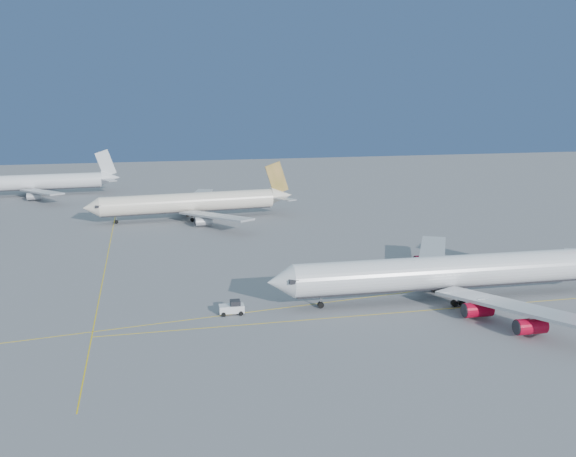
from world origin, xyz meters
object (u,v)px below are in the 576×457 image
object	(u,v)px
airliner_etihad	(193,202)
pushback_tug	(232,308)
airliner_virgin	(451,272)
airliner_third	(35,182)

from	to	relation	value
airliner_etihad	pushback_tug	world-z (taller)	airliner_etihad
airliner_etihad	pushback_tug	xyz separation A→B (m)	(-0.12, -88.90, -4.03)
airliner_virgin	airliner_etihad	distance (m)	99.00
airliner_virgin	airliner_etihad	bearing A→B (deg)	115.97
airliner_virgin	airliner_third	distance (m)	176.75
airliner_virgin	pushback_tug	world-z (taller)	airliner_virgin
airliner_third	pushback_tug	size ratio (longest dim) A/B	13.99
airliner_etihad	airliner_third	world-z (taller)	airliner_etihad
airliner_etihad	pushback_tug	size ratio (longest dim) A/B	14.51
airliner_etihad	airliner_third	size ratio (longest dim) A/B	1.04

